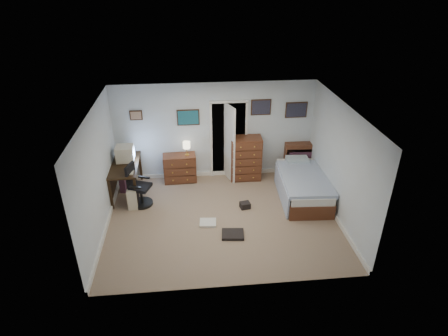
{
  "coord_description": "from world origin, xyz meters",
  "views": [
    {
      "loc": [
        -0.63,
        -6.73,
        4.88
      ],
      "look_at": [
        0.07,
        0.3,
        1.1
      ],
      "focal_mm": 30.0,
      "sensor_mm": 36.0,
      "label": 1
    }
  ],
  "objects_px": {
    "tall_dresser": "(246,158)",
    "low_dresser": "(180,168)",
    "office_chair": "(138,189)",
    "computer_desk": "(121,171)",
    "bed": "(302,185)"
  },
  "relations": [
    {
      "from": "tall_dresser",
      "to": "low_dresser",
      "type": "bearing_deg",
      "value": -179.28
    },
    {
      "from": "office_chair",
      "to": "low_dresser",
      "type": "xyz_separation_m",
      "value": [
        0.94,
        1.01,
        -0.03
      ]
    },
    {
      "from": "computer_desk",
      "to": "tall_dresser",
      "type": "distance_m",
      "value": 3.1
    },
    {
      "from": "office_chair",
      "to": "low_dresser",
      "type": "height_order",
      "value": "office_chair"
    },
    {
      "from": "office_chair",
      "to": "low_dresser",
      "type": "distance_m",
      "value": 1.38
    },
    {
      "from": "computer_desk",
      "to": "tall_dresser",
      "type": "relative_size",
      "value": 1.22
    },
    {
      "from": "bed",
      "to": "computer_desk",
      "type": "bearing_deg",
      "value": 175.95
    },
    {
      "from": "tall_dresser",
      "to": "bed",
      "type": "relative_size",
      "value": 0.56
    },
    {
      "from": "tall_dresser",
      "to": "computer_desk",
      "type": "bearing_deg",
      "value": -169.66
    },
    {
      "from": "computer_desk",
      "to": "bed",
      "type": "xyz_separation_m",
      "value": [
        4.28,
        -0.56,
        -0.31
      ]
    },
    {
      "from": "bed",
      "to": "office_chair",
      "type": "bearing_deg",
      "value": -177.29
    },
    {
      "from": "low_dresser",
      "to": "computer_desk",
      "type": "bearing_deg",
      "value": -162.54
    },
    {
      "from": "tall_dresser",
      "to": "office_chair",
      "type": "bearing_deg",
      "value": -157.91
    },
    {
      "from": "office_chair",
      "to": "bed",
      "type": "bearing_deg",
      "value": 19.06
    },
    {
      "from": "office_chair",
      "to": "tall_dresser",
      "type": "height_order",
      "value": "tall_dresser"
    }
  ]
}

